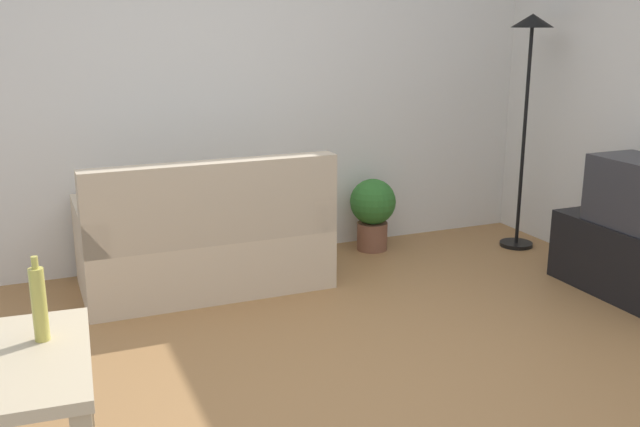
{
  "coord_description": "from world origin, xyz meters",
  "views": [
    {
      "loc": [
        -1.36,
        -2.99,
        1.77
      ],
      "look_at": [
        0.1,
        0.5,
        0.75
      ],
      "focal_mm": 40.58,
      "sensor_mm": 36.0,
      "label": 1
    }
  ],
  "objects_px": {
    "torchiere_lamp": "(529,68)",
    "potted_plant": "(373,209)",
    "bottle_squat": "(39,303)",
    "couch": "(205,244)",
    "tv_stand": "(633,262)"
  },
  "relations": [
    {
      "from": "torchiere_lamp",
      "to": "potted_plant",
      "type": "relative_size",
      "value": 3.18
    },
    {
      "from": "potted_plant",
      "to": "bottle_squat",
      "type": "bearing_deg",
      "value": -134.37
    },
    {
      "from": "couch",
      "to": "tv_stand",
      "type": "xyz_separation_m",
      "value": [
        2.53,
        -1.24,
        -0.07
      ]
    },
    {
      "from": "potted_plant",
      "to": "bottle_squat",
      "type": "height_order",
      "value": "bottle_squat"
    },
    {
      "from": "couch",
      "to": "potted_plant",
      "type": "distance_m",
      "value": 1.45
    },
    {
      "from": "tv_stand",
      "to": "potted_plant",
      "type": "distance_m",
      "value": 1.92
    },
    {
      "from": "potted_plant",
      "to": "couch",
      "type": "bearing_deg",
      "value": -167.57
    },
    {
      "from": "couch",
      "to": "bottle_squat",
      "type": "relative_size",
      "value": 5.65
    },
    {
      "from": "bottle_squat",
      "to": "couch",
      "type": "bearing_deg",
      "value": 64.28
    },
    {
      "from": "tv_stand",
      "to": "torchiere_lamp",
      "type": "relative_size",
      "value": 0.61
    },
    {
      "from": "torchiere_lamp",
      "to": "bottle_squat",
      "type": "xyz_separation_m",
      "value": [
        -3.61,
        -2.18,
        -0.53
      ]
    },
    {
      "from": "potted_plant",
      "to": "bottle_squat",
      "type": "relative_size",
      "value": 1.99
    },
    {
      "from": "couch",
      "to": "bottle_squat",
      "type": "height_order",
      "value": "bottle_squat"
    },
    {
      "from": "tv_stand",
      "to": "couch",
      "type": "bearing_deg",
      "value": 63.82
    },
    {
      "from": "tv_stand",
      "to": "potted_plant",
      "type": "xyz_separation_m",
      "value": [
        -1.12,
        1.56,
        0.09
      ]
    }
  ]
}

